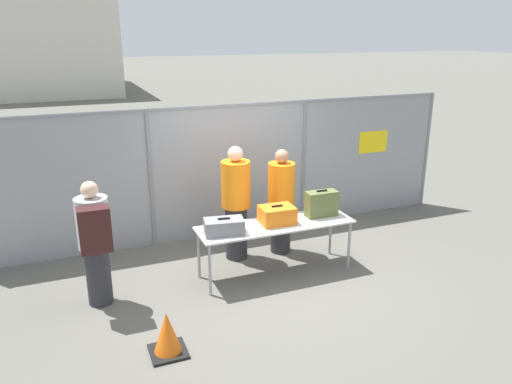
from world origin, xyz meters
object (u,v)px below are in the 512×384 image
Objects in this scene: suitcase_grey at (224,226)px; suitcase_olive at (321,204)px; utility_trailer at (313,168)px; suitcase_orange at (277,215)px; traffic_cone at (167,335)px; inspection_table at (276,228)px; traveler_hooded at (95,240)px; security_worker_near at (281,200)px; security_worker_far at (236,202)px.

suitcase_olive is (1.52, 0.11, 0.08)m from suitcase_grey.
utility_trailer is (1.77, 3.53, -0.55)m from suitcase_olive.
suitcase_orange reaches higher than traffic_cone.
traveler_hooded reaches higher than inspection_table.
traffic_cone is (-2.58, -1.33, -0.72)m from suitcase_olive.
security_worker_near is at bearing 60.79° from suitcase_orange.
suitcase_orange is 0.30× the size of traveler_hooded.
utility_trailer is (4.92, 3.55, -0.50)m from traveler_hooded.
suitcase_grey is at bearing -175.71° from inspection_table.
suitcase_orange is at bearing 43.13° from inspection_table.
traffic_cone is at bearing -131.82° from utility_trailer.
suitcase_orange is 4.35m from utility_trailer.
suitcase_grey is at bearing -22.42° from traveler_hooded.
inspection_table reaches higher than utility_trailer.
security_worker_near is 3.65m from utility_trailer.
utility_trailer is at bearing 48.18° from traffic_cone.
traffic_cone is (-1.87, -1.31, -0.65)m from suitcase_orange.
security_worker_far is at bearing 148.97° from suitcase_olive.
utility_trailer is at bearing 16.44° from traveler_hooded.
suitcase_olive is 0.29× the size of traveler_hooded.
security_worker_far is (-1.08, 0.65, -0.04)m from suitcase_olive.
security_worker_far reaches higher than inspection_table.
inspection_table is 2.41m from traveler_hooded.
suitcase_olive is at bearing -19.02° from traveler_hooded.
suitcase_grey is at bearing 49.04° from traffic_cone.
suitcase_grey is 1.73m from traffic_cone.
security_worker_near reaches higher than traveler_hooded.
traffic_cone is (-1.50, -1.98, -0.68)m from security_worker_far.
suitcase_grey is at bearing 40.85° from security_worker_far.
suitcase_olive is at bearing -116.60° from utility_trailer.
traffic_cone is (-2.21, -1.93, -0.62)m from security_worker_near.
suitcase_grey is 1.14× the size of traffic_cone.
suitcase_orange reaches higher than suitcase_grey.
security_worker_far reaches higher than security_worker_near.
security_worker_near reaches higher than inspection_table.
security_worker_far is at bearing -1.42° from traveler_hooded.
inspection_table is at bearing -176.27° from suitcase_olive.
security_worker_far is at bearing -134.69° from utility_trailer.
security_worker_far reaches higher than traveler_hooded.
traveler_hooded is 6.08m from utility_trailer.
suitcase_grey is at bearing -173.76° from suitcase_orange.
suitcase_orange is 1.04× the size of suitcase_olive.
suitcase_olive is 0.27× the size of security_worker_far.
suitcase_olive is 3.98m from utility_trailer.
inspection_table is 0.18m from suitcase_orange.
suitcase_orange is (0.81, 0.09, 0.02)m from suitcase_grey.
security_worker_far is at bearing 115.77° from inspection_table.
traffic_cone is (-4.34, -4.86, -0.17)m from utility_trailer.
security_worker_near reaches higher than utility_trailer.
security_worker_near is at bearing 41.08° from traffic_cone.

